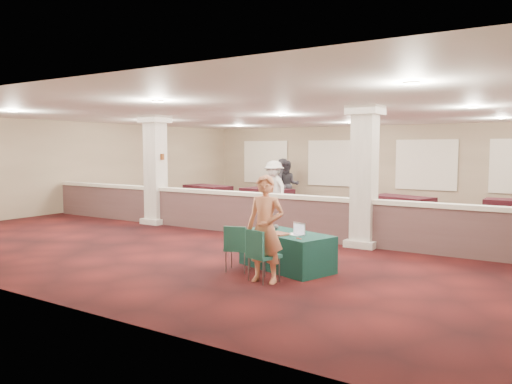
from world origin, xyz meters
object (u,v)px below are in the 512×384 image
Objects in this scene: woman at (265,229)px; far_table_back_left at (267,199)px; attendee_a at (288,185)px; conf_chair_main at (260,251)px; far_table_front_center at (286,212)px; attendee_b at (274,188)px; attendee_d at (283,179)px; far_table_front_left at (208,196)px; far_table_back_center at (389,208)px; conf_chair_side at (237,245)px; near_table at (286,251)px; far_table_front_right at (401,209)px.

woman is 10.03m from far_table_back_left.
attendee_a is (-4.68, 9.12, -0.01)m from woman.
far_table_front_center is at bearing 131.78° from conf_chair_main.
attendee_b is at bearing 112.07° from woman.
conf_chair_main is 6.30m from far_table_front_center.
attendee_d is at bearing 143.84° from attendee_b.
attendee_b reaches higher than far_table_front_left.
far_table_back_left is at bearing -176.78° from far_table_back_center.
woman is 6.31m from far_table_front_center.
woman is (0.81, -0.31, 0.40)m from conf_chair_side.
far_table_front_center is (-1.98, 5.33, -0.10)m from conf_chair_side.
attendee_b is (3.75, -1.21, 0.52)m from far_table_front_left.
far_table_front_center is 1.08× the size of attendee_b.
near_table is 7.79m from far_table_back_center.
attendee_d is (-3.95, 6.70, 0.50)m from far_table_front_center.
woman is at bearing -90.63° from attendee_a.
far_table_front_left is (-7.67, 7.32, 0.06)m from near_table.
far_table_back_left is (-5.06, 7.52, 0.05)m from near_table.
far_table_back_center is 0.90× the size of attendee_a.
attendee_d is (-2.64, 5.21, -0.02)m from attendee_b.
far_table_back_left is (-5.02, 0.20, 0.00)m from far_table_front_right.
far_table_front_right is (2.57, 2.70, -0.02)m from far_table_front_center.
attendee_d reaches higher than attendee_a.
far_table_back_center is (-0.56, 7.77, -0.01)m from near_table.
far_table_back_center is (-0.66, 8.84, -0.20)m from conf_chair_main.
near_table is at bearing 29.46° from conf_chair_side.
far_table_back_center is at bearing 112.22° from near_table.
far_table_front_left is 1.10× the size of attendee_d.
attendee_b is at bearing -50.84° from far_table_back_left.
attendee_b is at bearing -162.73° from far_table_front_right.
attendee_a is at bearing 109.42° from woman.
attendee_d is (-6.73, 12.34, -0.00)m from woman.
far_table_front_left is at bearing 180.00° from far_table_front_right.
attendee_a is 0.97× the size of attendee_b.
attendee_b is (-4.01, 7.18, 0.40)m from conf_chair_main.
conf_chair_side is 0.95m from woman.
attendee_a is at bearing 137.18° from near_table.
far_table_front_center reaches higher than far_table_back_left.
far_table_back_center is (0.07, 8.48, -0.18)m from conf_chair_side.
attendee_a is at bearing 95.20° from conf_chair_side.
conf_chair_side is 10.67m from far_table_front_left.
attendee_a reaches higher than far_table_front_right.
far_table_front_left is at bearing -175.61° from far_table_back_left.
far_table_back_left is (2.61, 0.20, -0.01)m from far_table_front_left.
far_table_front_left is at bearing 149.09° from conf_chair_main.
near_table is 0.96× the size of attendee_b.
conf_chair_main reaches higher than far_table_front_left.
far_table_front_left reaches higher than far_table_front_right.
far_table_front_right is at bearing 44.17° from attendee_b.
far_table_front_right is (-0.04, 7.32, 0.05)m from near_table.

